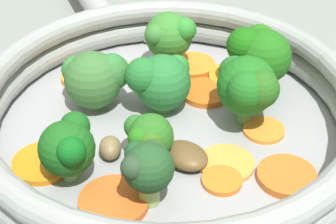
{
  "coord_description": "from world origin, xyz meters",
  "views": [
    {
      "loc": [
        -0.28,
        -0.2,
        0.29
      ],
      "look_at": [
        0.0,
        0.0,
        0.03
      ],
      "focal_mm": 60.0,
      "sensor_mm": 36.0,
      "label": 1
    }
  ],
  "objects_px": {
    "broccoli_floret_0": "(96,77)",
    "carrot_slice_10": "(222,181)",
    "carrot_slice_4": "(226,164)",
    "carrot_slice_0": "(43,163)",
    "broccoli_floret_1": "(260,53)",
    "broccoli_floret_2": "(147,166)",
    "broccoli_floret_5": "(149,137)",
    "mushroom_piece_0": "(186,156)",
    "mushroom_piece_1": "(110,148)",
    "carrot_slice_1": "(289,174)",
    "carrot_slice_2": "(202,91)",
    "carrot_slice_7": "(84,77)",
    "carrot_slice_6": "(193,65)",
    "broccoli_floret_4": "(169,36)",
    "carrot_slice_5": "(140,70)",
    "carrot_slice_8": "(233,77)",
    "skillet": "(168,135)",
    "broccoli_floret_3": "(68,147)",
    "broccoli_floret_7": "(160,81)",
    "carrot_slice_9": "(114,202)",
    "carrot_slice_3": "(264,130)",
    "broccoli_floret_6": "(247,86)"
  },
  "relations": [
    {
      "from": "broccoli_floret_3",
      "to": "broccoli_floret_6",
      "type": "distance_m",
      "value": 0.14
    },
    {
      "from": "carrot_slice_2",
      "to": "carrot_slice_5",
      "type": "bearing_deg",
      "value": 93.92
    },
    {
      "from": "broccoli_floret_6",
      "to": "carrot_slice_7",
      "type": "bearing_deg",
      "value": 99.73
    },
    {
      "from": "broccoli_floret_1",
      "to": "mushroom_piece_0",
      "type": "height_order",
      "value": "broccoli_floret_1"
    },
    {
      "from": "broccoli_floret_4",
      "to": "broccoli_floret_5",
      "type": "bearing_deg",
      "value": -151.27
    },
    {
      "from": "carrot_slice_0",
      "to": "mushroom_piece_0",
      "type": "relative_size",
      "value": 1.23
    },
    {
      "from": "carrot_slice_6",
      "to": "mushroom_piece_0",
      "type": "distance_m",
      "value": 0.13
    },
    {
      "from": "skillet",
      "to": "mushroom_piece_1",
      "type": "relative_size",
      "value": 12.91
    },
    {
      "from": "carrot_slice_6",
      "to": "carrot_slice_9",
      "type": "distance_m",
      "value": 0.18
    },
    {
      "from": "broccoli_floret_0",
      "to": "carrot_slice_10",
      "type": "bearing_deg",
      "value": -98.87
    },
    {
      "from": "carrot_slice_3",
      "to": "carrot_slice_8",
      "type": "relative_size",
      "value": 0.76
    },
    {
      "from": "carrot_slice_3",
      "to": "mushroom_piece_1",
      "type": "xyz_separation_m",
      "value": [
        -0.09,
        0.08,
        0.01
      ]
    },
    {
      "from": "carrot_slice_2",
      "to": "broccoli_floret_4",
      "type": "relative_size",
      "value": 0.74
    },
    {
      "from": "skillet",
      "to": "carrot_slice_3",
      "type": "height_order",
      "value": "carrot_slice_3"
    },
    {
      "from": "carrot_slice_1",
      "to": "broccoli_floret_4",
      "type": "bearing_deg",
      "value": 65.87
    },
    {
      "from": "carrot_slice_7",
      "to": "carrot_slice_10",
      "type": "bearing_deg",
      "value": -104.1
    },
    {
      "from": "carrot_slice_10",
      "to": "broccoli_floret_5",
      "type": "relative_size",
      "value": 0.71
    },
    {
      "from": "carrot_slice_7",
      "to": "broccoli_floret_5",
      "type": "distance_m",
      "value": 0.13
    },
    {
      "from": "broccoli_floret_4",
      "to": "carrot_slice_6",
      "type": "bearing_deg",
      "value": -51.33
    },
    {
      "from": "carrot_slice_4",
      "to": "broccoli_floret_3",
      "type": "distance_m",
      "value": 0.11
    },
    {
      "from": "broccoli_floret_1",
      "to": "broccoli_floret_3",
      "type": "bearing_deg",
      "value": 163.05
    },
    {
      "from": "broccoli_floret_0",
      "to": "broccoli_floret_7",
      "type": "bearing_deg",
      "value": -60.44
    },
    {
      "from": "broccoli_floret_1",
      "to": "broccoli_floret_2",
      "type": "relative_size",
      "value": 1.23
    },
    {
      "from": "carrot_slice_0",
      "to": "carrot_slice_10",
      "type": "height_order",
      "value": "same"
    },
    {
      "from": "carrot_slice_1",
      "to": "carrot_slice_2",
      "type": "distance_m",
      "value": 0.12
    },
    {
      "from": "carrot_slice_6",
      "to": "carrot_slice_9",
      "type": "height_order",
      "value": "same"
    },
    {
      "from": "carrot_slice_10",
      "to": "mushroom_piece_1",
      "type": "bearing_deg",
      "value": 105.56
    },
    {
      "from": "carrot_slice_3",
      "to": "broccoli_floret_2",
      "type": "height_order",
      "value": "broccoli_floret_2"
    },
    {
      "from": "carrot_slice_4",
      "to": "carrot_slice_0",
      "type": "bearing_deg",
      "value": 125.2
    },
    {
      "from": "carrot_slice_6",
      "to": "broccoli_floret_5",
      "type": "relative_size",
      "value": 0.99
    },
    {
      "from": "skillet",
      "to": "broccoli_floret_6",
      "type": "bearing_deg",
      "value": -50.72
    },
    {
      "from": "carrot_slice_10",
      "to": "broccoli_floret_0",
      "type": "bearing_deg",
      "value": 81.13
    },
    {
      "from": "carrot_slice_2",
      "to": "carrot_slice_10",
      "type": "distance_m",
      "value": 0.11
    },
    {
      "from": "carrot_slice_0",
      "to": "carrot_slice_1",
      "type": "distance_m",
      "value": 0.17
    },
    {
      "from": "carrot_slice_9",
      "to": "broccoli_floret_3",
      "type": "relative_size",
      "value": 1.02
    },
    {
      "from": "broccoli_floret_1",
      "to": "skillet",
      "type": "bearing_deg",
      "value": 160.78
    },
    {
      "from": "carrot_slice_5",
      "to": "broccoli_floret_3",
      "type": "distance_m",
      "value": 0.14
    },
    {
      "from": "carrot_slice_1",
      "to": "mushroom_piece_0",
      "type": "bearing_deg",
      "value": 113.54
    },
    {
      "from": "broccoli_floret_5",
      "to": "mushroom_piece_0",
      "type": "height_order",
      "value": "broccoli_floret_5"
    },
    {
      "from": "broccoli_floret_2",
      "to": "broccoli_floret_6",
      "type": "relative_size",
      "value": 0.82
    },
    {
      "from": "carrot_slice_2",
      "to": "mushroom_piece_0",
      "type": "xyz_separation_m",
      "value": [
        -0.08,
        -0.04,
        0.0
      ]
    },
    {
      "from": "carrot_slice_5",
      "to": "carrot_slice_8",
      "type": "bearing_deg",
      "value": -62.51
    },
    {
      "from": "carrot_slice_1",
      "to": "mushroom_piece_1",
      "type": "bearing_deg",
      "value": 115.1
    },
    {
      "from": "broccoli_floret_0",
      "to": "broccoli_floret_5",
      "type": "relative_size",
      "value": 1.33
    },
    {
      "from": "carrot_slice_7",
      "to": "broccoli_floret_7",
      "type": "xyz_separation_m",
      "value": [
        0.0,
        -0.08,
        0.02
      ]
    },
    {
      "from": "broccoli_floret_5",
      "to": "mushroom_piece_0",
      "type": "xyz_separation_m",
      "value": [
        0.02,
        -0.02,
        -0.02
      ]
    },
    {
      "from": "carrot_slice_4",
      "to": "carrot_slice_6",
      "type": "bearing_deg",
      "value": 43.67
    },
    {
      "from": "carrot_slice_6",
      "to": "broccoli_floret_4",
      "type": "distance_m",
      "value": 0.04
    },
    {
      "from": "carrot_slice_0",
      "to": "broccoli_floret_2",
      "type": "relative_size",
      "value": 0.93
    },
    {
      "from": "broccoli_floret_1",
      "to": "mushroom_piece_1",
      "type": "relative_size",
      "value": 2.68
    }
  ]
}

